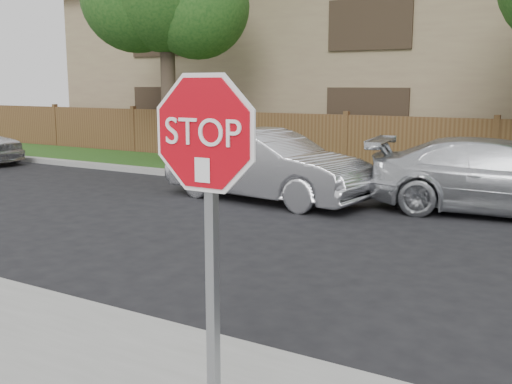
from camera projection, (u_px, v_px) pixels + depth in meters
The scene contains 7 objects.
ground at pixel (264, 356), 5.46m from camera, with size 90.00×90.00×0.00m, color black.
far_curb at pixel (464, 201), 12.31m from camera, with size 70.00×0.30×0.15m, color gray.
grass_strip at pixel (480, 190), 13.70m from camera, with size 70.00×3.00×0.12m, color #1E4714.
fence at pixel (495, 151), 14.92m from camera, with size 70.00×0.12×1.60m, color #52341D.
stop_sign at pixel (207, 186), 3.65m from camera, with size 1.01×0.13×2.55m.
sedan_left at pixel (267, 165), 12.66m from camera, with size 1.59×4.55×1.50m, color #B7B7BC.
sedan_right at pixel (501, 177), 11.32m from camera, with size 2.00×4.93×1.43m, color silver.
Camera 1 is at (2.58, -4.41, 2.44)m, focal length 42.00 mm.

